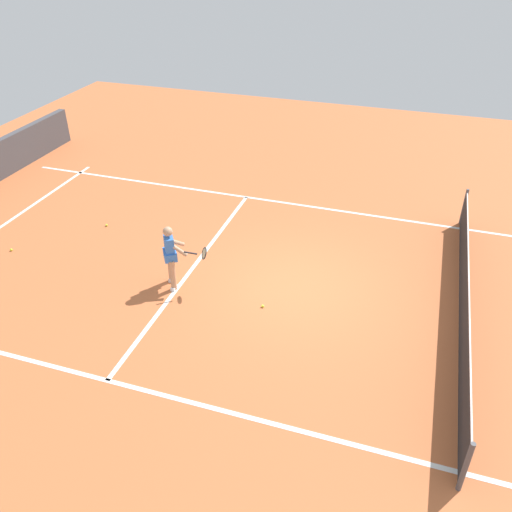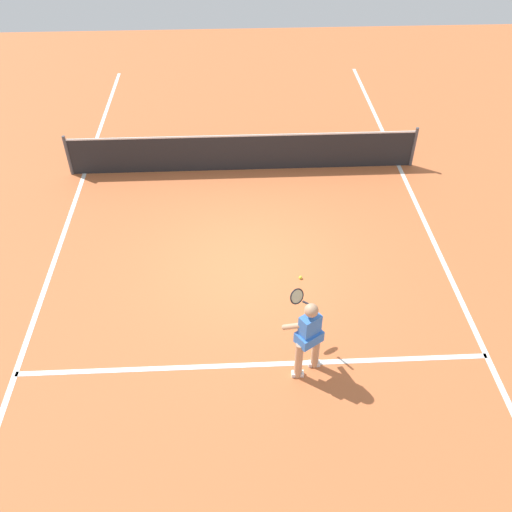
# 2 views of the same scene
# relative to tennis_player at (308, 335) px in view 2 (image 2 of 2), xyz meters

# --- Properties ---
(ground_plane) EXTENTS (28.41, 28.41, 0.00)m
(ground_plane) POSITION_rel_tennis_player_xyz_m (-0.84, 2.68, -0.85)
(ground_plane) COLOR #C66638
(service_line_marking) EXTENTS (7.98, 0.10, 0.01)m
(service_line_marking) POSITION_rel_tennis_player_xyz_m (-0.84, 0.12, -0.84)
(service_line_marking) COLOR white
(service_line_marking) RESTS_ON ground
(sideline_left_marking) EXTENTS (0.10, 19.85, 0.01)m
(sideline_left_marking) POSITION_rel_tennis_player_xyz_m (-4.83, 2.68, -0.84)
(sideline_left_marking) COLOR white
(sideline_left_marking) RESTS_ON ground
(sideline_right_marking) EXTENTS (0.10, 19.85, 0.01)m
(sideline_right_marking) POSITION_rel_tennis_player_xyz_m (3.15, 2.68, -0.84)
(sideline_right_marking) COLOR white
(sideline_right_marking) RESTS_ON ground
(court_net) EXTENTS (8.66, 0.08, 1.05)m
(court_net) POSITION_rel_tennis_player_xyz_m (-0.84, 6.33, -0.36)
(court_net) COLOR #4C4C51
(court_net) RESTS_ON ground
(tennis_player) EXTENTS (0.69, 1.14, 1.55)m
(tennis_player) POSITION_rel_tennis_player_xyz_m (0.00, 0.00, 0.00)
(tennis_player) COLOR tan
(tennis_player) RESTS_ON ground
(tennis_ball_far) EXTENTS (0.07, 0.07, 0.07)m
(tennis_ball_far) POSITION_rel_tennis_player_xyz_m (0.16, 2.21, -0.81)
(tennis_ball_far) COLOR #D1E533
(tennis_ball_far) RESTS_ON ground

